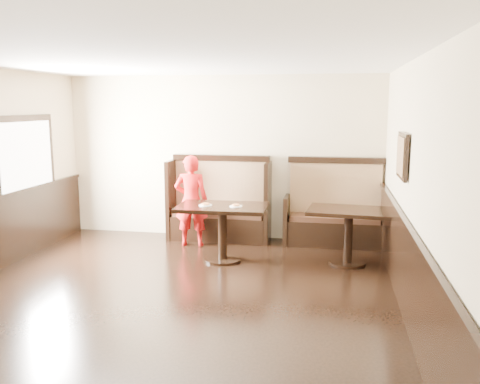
% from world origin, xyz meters
% --- Properties ---
extents(ground, '(7.00, 7.00, 0.00)m').
position_xyz_m(ground, '(0.00, 0.00, 0.00)').
color(ground, black).
rests_on(ground, ground).
extents(room_shell, '(7.00, 7.00, 7.00)m').
position_xyz_m(room_shell, '(-0.30, 0.28, 0.67)').
color(room_shell, beige).
rests_on(room_shell, ground).
extents(booth_main, '(1.75, 0.72, 1.45)m').
position_xyz_m(booth_main, '(0.00, 3.30, 0.53)').
color(booth_main, black).
rests_on(booth_main, ground).
extents(booth_neighbor, '(1.65, 0.72, 1.45)m').
position_xyz_m(booth_neighbor, '(1.95, 3.29, 0.48)').
color(booth_neighbor, black).
rests_on(booth_neighbor, ground).
extents(table_main, '(1.33, 0.85, 0.84)m').
position_xyz_m(table_main, '(0.31, 2.08, 0.64)').
color(table_main, black).
rests_on(table_main, ground).
extents(table_neighbor, '(1.23, 0.86, 0.81)m').
position_xyz_m(table_neighbor, '(2.15, 2.27, 0.61)').
color(table_neighbor, black).
rests_on(table_neighbor, ground).
extents(child, '(0.59, 0.43, 1.50)m').
position_xyz_m(child, '(-0.36, 2.80, 0.75)').
color(child, red).
rests_on(child, ground).
extents(pizza_plate_left, '(0.20, 0.20, 0.04)m').
position_xyz_m(pizza_plate_left, '(0.07, 2.03, 0.85)').
color(pizza_plate_left, white).
rests_on(pizza_plate_left, table_main).
extents(pizza_plate_right, '(0.19, 0.19, 0.03)m').
position_xyz_m(pizza_plate_right, '(0.52, 2.04, 0.85)').
color(pizza_plate_right, white).
rests_on(pizza_plate_right, table_main).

